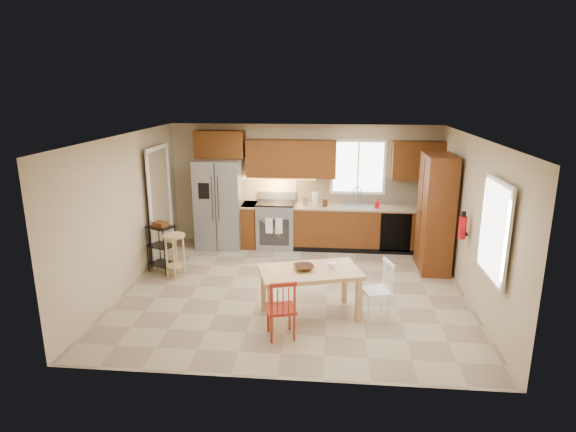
% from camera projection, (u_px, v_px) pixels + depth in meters
% --- Properties ---
extents(floor, '(5.50, 5.50, 0.00)m').
position_uv_depth(floor, '(294.00, 290.00, 7.89)').
color(floor, tan).
rests_on(floor, ground).
extents(ceiling, '(5.50, 5.00, 0.02)m').
position_uv_depth(ceiling, '(294.00, 137.00, 7.24)').
color(ceiling, silver).
rests_on(ceiling, ground).
extents(wall_back, '(5.50, 0.02, 2.50)m').
position_uv_depth(wall_back, '(304.00, 185.00, 9.97)').
color(wall_back, '#CCB793').
rests_on(wall_back, ground).
extents(wall_front, '(5.50, 0.02, 2.50)m').
position_uv_depth(wall_front, '(275.00, 277.00, 5.16)').
color(wall_front, '#CCB793').
rests_on(wall_front, ground).
extents(wall_left, '(0.02, 5.00, 2.50)m').
position_uv_depth(wall_left, '(126.00, 213.00, 7.81)').
color(wall_left, '#CCB793').
rests_on(wall_left, ground).
extents(wall_right, '(0.02, 5.00, 2.50)m').
position_uv_depth(wall_right, '(474.00, 221.00, 7.32)').
color(wall_right, '#CCB793').
rests_on(wall_right, ground).
extents(refrigerator, '(0.92, 0.75, 1.82)m').
position_uv_depth(refrigerator, '(220.00, 204.00, 9.85)').
color(refrigerator, gray).
rests_on(refrigerator, floor).
extents(range_stove, '(0.76, 0.63, 0.92)m').
position_uv_depth(range_stove, '(276.00, 225.00, 9.92)').
color(range_stove, gray).
rests_on(range_stove, floor).
extents(base_cabinet_narrow, '(0.30, 0.60, 0.90)m').
position_uv_depth(base_cabinet_narrow, '(250.00, 225.00, 9.99)').
color(base_cabinet_narrow, '#5E2911').
rests_on(base_cabinet_narrow, floor).
extents(base_cabinet_run, '(2.92, 0.60, 0.90)m').
position_uv_depth(base_cabinet_run, '(366.00, 228.00, 9.77)').
color(base_cabinet_run, '#5E2911').
rests_on(base_cabinet_run, floor).
extents(dishwasher, '(0.60, 0.02, 0.78)m').
position_uv_depth(dishwasher, '(396.00, 233.00, 9.44)').
color(dishwasher, black).
rests_on(dishwasher, floor).
extents(backsplash, '(2.92, 0.03, 0.55)m').
position_uv_depth(backsplash, '(367.00, 190.00, 9.86)').
color(backsplash, beige).
rests_on(backsplash, wall_back).
extents(upper_over_fridge, '(1.00, 0.35, 0.55)m').
position_uv_depth(upper_over_fridge, '(220.00, 144.00, 9.73)').
color(upper_over_fridge, '#623210').
rests_on(upper_over_fridge, wall_back).
extents(upper_left_block, '(1.80, 0.35, 0.75)m').
position_uv_depth(upper_left_block, '(291.00, 159.00, 9.67)').
color(upper_left_block, '#623210').
rests_on(upper_left_block, wall_back).
extents(upper_right_block, '(1.00, 0.35, 0.75)m').
position_uv_depth(upper_right_block, '(418.00, 160.00, 9.45)').
color(upper_right_block, '#623210').
rests_on(upper_right_block, wall_back).
extents(window_back, '(1.12, 0.04, 1.12)m').
position_uv_depth(window_back, '(358.00, 167.00, 9.74)').
color(window_back, white).
rests_on(window_back, wall_back).
extents(sink, '(0.62, 0.46, 0.16)m').
position_uv_depth(sink, '(357.00, 208.00, 9.68)').
color(sink, gray).
rests_on(sink, base_cabinet_run).
extents(undercab_glow, '(1.60, 0.30, 0.01)m').
position_uv_depth(undercab_glow, '(276.00, 178.00, 9.78)').
color(undercab_glow, '#FFBF66').
rests_on(undercab_glow, wall_back).
extents(soap_bottle, '(0.09, 0.09, 0.19)m').
position_uv_depth(soap_bottle, '(377.00, 203.00, 9.52)').
color(soap_bottle, red).
rests_on(soap_bottle, base_cabinet_run).
extents(paper_towel, '(0.12, 0.12, 0.28)m').
position_uv_depth(paper_towel, '(315.00, 199.00, 9.66)').
color(paper_towel, white).
rests_on(paper_towel, base_cabinet_run).
extents(canister_steel, '(0.11, 0.11, 0.18)m').
position_uv_depth(canister_steel, '(305.00, 201.00, 9.69)').
color(canister_steel, gray).
rests_on(canister_steel, base_cabinet_run).
extents(canister_wood, '(0.10, 0.10, 0.14)m').
position_uv_depth(canister_wood, '(325.00, 203.00, 9.63)').
color(canister_wood, '#4C2914').
rests_on(canister_wood, base_cabinet_run).
extents(pantry, '(0.50, 0.95, 2.10)m').
position_uv_depth(pantry, '(436.00, 213.00, 8.55)').
color(pantry, '#5E2911').
rests_on(pantry, floor).
extents(fire_extinguisher, '(0.12, 0.12, 0.36)m').
position_uv_depth(fire_extinguisher, '(462.00, 228.00, 7.51)').
color(fire_extinguisher, red).
rests_on(fire_extinguisher, wall_right).
extents(window_right, '(0.04, 1.02, 1.32)m').
position_uv_depth(window_right, '(495.00, 230.00, 6.16)').
color(window_right, white).
rests_on(window_right, wall_right).
extents(doorway, '(0.04, 0.95, 2.10)m').
position_uv_depth(doorway, '(159.00, 205.00, 9.11)').
color(doorway, '#8C7A59').
rests_on(doorway, wall_left).
extents(dining_table, '(1.58, 1.17, 0.69)m').
position_uv_depth(dining_table, '(310.00, 293.00, 6.94)').
color(dining_table, tan).
rests_on(dining_table, floor).
extents(chair_red, '(0.48, 0.48, 0.83)m').
position_uv_depth(chair_red, '(281.00, 308.00, 6.33)').
color(chair_red, '#A72819').
rests_on(chair_red, floor).
extents(chair_white, '(0.48, 0.48, 0.83)m').
position_uv_depth(chair_white, '(376.00, 290.00, 6.89)').
color(chair_white, white).
rests_on(chair_white, floor).
extents(table_bowl, '(0.36, 0.36, 0.07)m').
position_uv_depth(table_bowl, '(304.00, 270.00, 6.86)').
color(table_bowl, '#4C2914').
rests_on(table_bowl, dining_table).
extents(table_jar, '(0.12, 0.12, 0.11)m').
position_uv_depth(table_jar, '(332.00, 267.00, 6.90)').
color(table_jar, white).
rests_on(table_jar, dining_table).
extents(bar_stool, '(0.50, 0.50, 0.78)m').
position_uv_depth(bar_stool, '(175.00, 256.00, 8.32)').
color(bar_stool, tan).
rests_on(bar_stool, floor).
extents(utility_cart, '(0.54, 0.49, 0.88)m').
position_uv_depth(utility_cart, '(162.00, 248.00, 8.59)').
color(utility_cart, black).
rests_on(utility_cart, floor).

